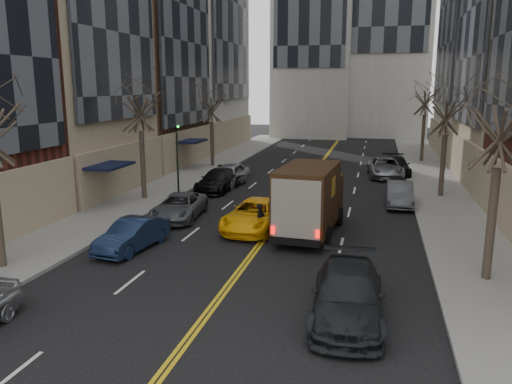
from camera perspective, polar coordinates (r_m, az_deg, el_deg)
sidewalk_left at (r=37.45m, az=-8.20°, el=1.55°), size 4.00×66.00×0.15m
sidewalk_right at (r=35.07m, az=20.27°, el=0.20°), size 4.00×66.00×0.15m
tree_lf_mid at (r=30.36m, az=-13.20°, el=11.30°), size 3.20×3.20×8.91m
tree_lf_far at (r=42.40m, az=-5.14°, el=10.94°), size 3.20×3.20×8.12m
tree_rt_near at (r=18.59m, az=26.50°, el=9.61°), size 3.20×3.20×8.71m
tree_rt_mid at (r=32.41m, az=21.10°, el=10.09°), size 3.20×3.20×8.32m
tree_rt_far at (r=47.32m, az=18.90°, el=11.33°), size 3.20×3.20×9.11m
traffic_signal at (r=31.85m, az=-8.99°, el=4.67°), size 0.29×0.26×4.70m
ups_truck at (r=23.22m, az=6.17°, el=-0.89°), size 2.81×6.19×3.31m
observer_sedan at (r=15.43m, az=10.44°, el=-11.45°), size 2.33×5.25×1.50m
taxi at (r=24.17m, az=-0.04°, el=-2.63°), size 2.76×5.31×1.43m
pedestrian at (r=22.88m, az=0.51°, el=-3.29°), size 0.51×0.65×1.57m
parked_lf_b at (r=21.84m, az=-13.98°, el=-4.77°), size 1.90×4.11×1.31m
parked_lf_c at (r=26.39m, az=-8.78°, el=-1.66°), size 2.57×4.82×1.29m
parked_lf_d at (r=33.12m, az=-4.34°, el=1.36°), size 2.20×4.93×1.40m
parked_lf_e at (r=34.69m, az=-3.14°, el=1.99°), size 2.29×4.73×1.56m
parked_rt_a at (r=30.08m, az=16.10°, el=-0.22°), size 1.46×4.16×1.37m
parked_rt_b at (r=39.19m, az=14.57°, el=2.72°), size 2.93×5.47×1.46m
parked_rt_c at (r=40.37m, az=15.65°, el=2.91°), size 2.38×5.07×1.43m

